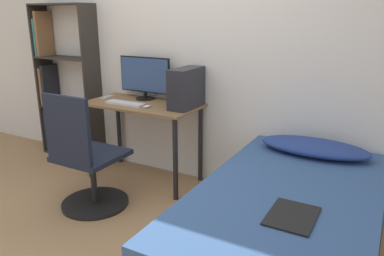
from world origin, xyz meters
TOP-DOWN VIEW (x-y plane):
  - ground_plane at (0.00, 0.00)m, footprint 14.00×14.00m
  - wall_back at (0.00, 1.54)m, footprint 8.00×0.05m
  - desk at (-0.33, 1.24)m, footprint 1.10×0.56m
  - bookshelf at (-1.58, 1.39)m, footprint 0.75×0.26m
  - office_chair at (-0.39, 0.53)m, footprint 0.57×0.57m
  - bed at (1.26, 0.55)m, footprint 1.07×1.93m
  - pillow at (1.26, 1.26)m, footprint 0.82×0.36m
  - magazine at (1.36, 0.25)m, footprint 0.24×0.32m
  - monitor at (-0.42, 1.41)m, footprint 0.57×0.19m
  - keyboard at (-0.44, 1.13)m, footprint 0.39×0.11m
  - pc_tower at (0.12, 1.30)m, footprint 0.17×0.40m
  - mouse at (-0.20, 1.13)m, footprint 0.06×0.09m
  - phone at (-0.80, 1.28)m, footprint 0.07×0.14m

SIDE VIEW (x-z plane):
  - ground_plane at x=0.00m, z-range 0.00..0.00m
  - bed at x=1.26m, z-range 0.00..0.54m
  - office_chair at x=-0.39m, z-range -0.12..0.88m
  - magazine at x=1.36m, z-range 0.55..0.56m
  - pillow at x=1.26m, z-range 0.55..0.66m
  - desk at x=-0.33m, z-range 0.26..1.03m
  - phone at x=-0.80m, z-range 0.77..0.78m
  - keyboard at x=-0.44m, z-range 0.77..0.79m
  - mouse at x=-0.20m, z-range 0.77..0.79m
  - bookshelf at x=-1.58m, z-range -0.04..1.64m
  - pc_tower at x=0.12m, z-range 0.77..1.12m
  - monitor at x=-0.42m, z-range 0.78..1.20m
  - wall_back at x=0.00m, z-range 0.00..2.50m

